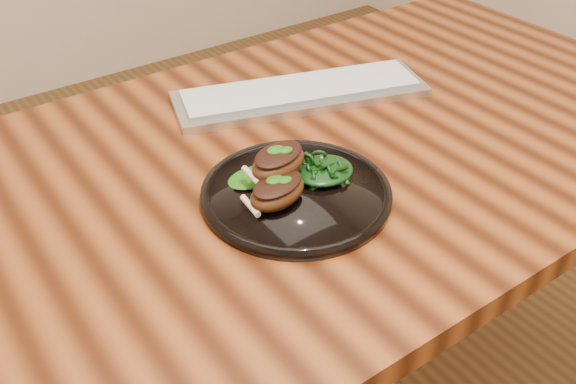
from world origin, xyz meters
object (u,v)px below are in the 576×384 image
object	(u,v)px
desk	(283,200)
plate	(296,193)
lamb_chop_front	(277,191)
greens_heap	(324,167)
keyboard	(301,92)

from	to	relation	value
desk	plate	size ratio (longest dim) A/B	5.81
lamb_chop_front	plate	bearing A→B (deg)	13.76
desk	lamb_chop_front	xyz separation A→B (m)	(-0.08, -0.11, 0.12)
desk	lamb_chop_front	size ratio (longest dim) A/B	15.23
lamb_chop_front	greens_heap	size ratio (longest dim) A/B	1.16
greens_heap	desk	bearing A→B (deg)	95.81
greens_heap	keyboard	distance (m)	0.28
plate	lamb_chop_front	size ratio (longest dim) A/B	2.62
plate	lamb_chop_front	bearing A→B (deg)	-166.24
plate	keyboard	distance (m)	0.31
desk	lamb_chop_front	bearing A→B (deg)	-128.00
plate	desk	bearing A→B (deg)	65.63
desk	keyboard	xyz separation A→B (m)	(0.15, 0.15, 0.09)
desk	keyboard	distance (m)	0.23
plate	lamb_chop_front	xyz separation A→B (m)	(-0.04, -0.01, 0.03)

